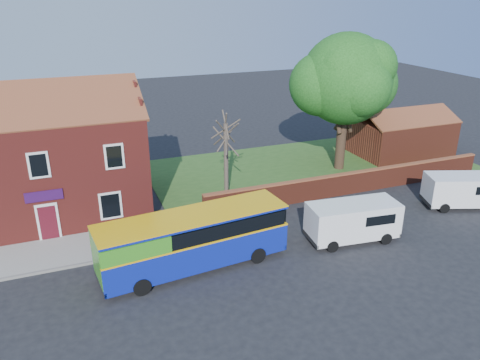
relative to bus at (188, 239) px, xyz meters
name	(u,v)px	position (x,y,z in m)	size (l,w,h in m)	color
ground	(206,285)	(0.38, -1.76, -1.69)	(120.00, 120.00, 0.00)	black
pavement	(52,254)	(-6.62, 3.99, -1.63)	(18.00, 3.50, 0.12)	gray
kerb	(52,270)	(-6.62, 2.24, -1.62)	(18.00, 0.15, 0.14)	slate
grass_strip	(310,166)	(13.38, 11.24, -1.67)	(26.00, 12.00, 0.04)	#426B28
shop_building	(42,162)	(-6.64, 9.74, 1.72)	(12.30, 8.13, 10.50)	maroon
boundary_wall	(352,182)	(13.38, 5.24, -0.88)	(22.00, 0.38, 1.60)	maroon
outbuilding	(401,136)	(22.38, 11.24, -0.08)	(8.20, 5.06, 4.17)	maroon
bus	(188,239)	(0.00, 0.00, 0.00)	(9.96, 3.45, 2.98)	#0E209B
van_near	(353,220)	(9.54, -0.48, -0.42)	(5.34, 2.60, 2.26)	white
van_far	(465,189)	(18.98, 0.68, -0.47)	(5.36, 3.57, 2.19)	white
large_tree	(345,81)	(15.36, 10.08, 5.28)	(8.73, 6.91, 10.65)	black
bare_tree	(226,157)	(4.84, 7.76, 1.28)	(2.17, 2.59, 5.79)	#4C4238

